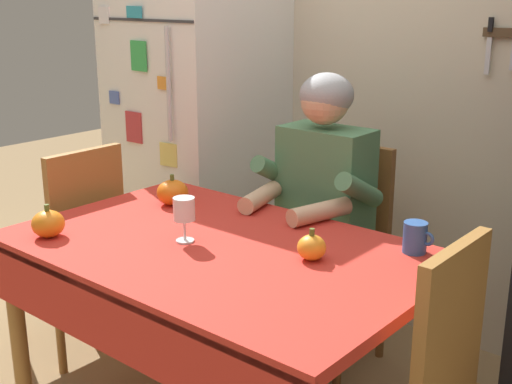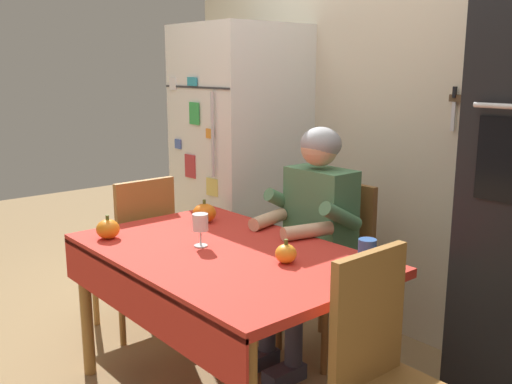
{
  "view_description": "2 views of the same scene",
  "coord_description": "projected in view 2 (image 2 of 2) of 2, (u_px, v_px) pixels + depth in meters",
  "views": [
    {
      "loc": [
        1.42,
        -1.41,
        1.53
      ],
      "look_at": [
        0.01,
        0.27,
        0.88
      ],
      "focal_mm": 47.19,
      "sensor_mm": 36.0,
      "label": 1
    },
    {
      "loc": [
        1.96,
        -1.38,
        1.54
      ],
      "look_at": [
        -0.01,
        0.29,
        0.98
      ],
      "focal_mm": 40.2,
      "sensor_mm": 36.0,
      "label": 2
    }
  ],
  "objects": [
    {
      "name": "back_wall_assembly",
      "position": [
        407.0,
        111.0,
        3.19
      ],
      "size": [
        3.7,
        0.13,
        2.6
      ],
      "color": "beige",
      "rests_on": "ground"
    },
    {
      "name": "chair_right_side",
      "position": [
        389.0,
        376.0,
        1.95
      ],
      "size": [
        0.4,
        0.4,
        0.93
      ],
      "color": "#9E6B33",
      "rests_on": "ground"
    },
    {
      "name": "pumpkin_small",
      "position": [
        108.0,
        229.0,
        2.72
      ],
      "size": [
        0.11,
        0.11,
        0.11
      ],
      "color": "orange",
      "rests_on": "dining_table"
    },
    {
      "name": "pumpkin_large",
      "position": [
        286.0,
        254.0,
        2.38
      ],
      "size": [
        0.09,
        0.09,
        0.1
      ],
      "color": "orange",
      "rests_on": "dining_table"
    },
    {
      "name": "chair_behind_person",
      "position": [
        334.0,
        260.0,
        3.12
      ],
      "size": [
        0.4,
        0.4,
        0.93
      ],
      "color": "brown",
      "rests_on": "ground"
    },
    {
      "name": "coffee_mug",
      "position": [
        367.0,
        251.0,
        2.38
      ],
      "size": [
        0.1,
        0.08,
        0.1
      ],
      "color": "#2D569E",
      "rests_on": "dining_table"
    },
    {
      "name": "refrigerator",
      "position": [
        241.0,
        166.0,
        3.78
      ],
      "size": [
        0.68,
        0.71,
        1.8
      ],
      "color": "white",
      "rests_on": "ground"
    },
    {
      "name": "pumpkin_medium",
      "position": [
        204.0,
        213.0,
        3.01
      ],
      "size": [
        0.12,
        0.12,
        0.12
      ],
      "color": "orange",
      "rests_on": "dining_table"
    },
    {
      "name": "chair_left_side",
      "position": [
        138.0,
        248.0,
        3.31
      ],
      "size": [
        0.4,
        0.4,
        0.93
      ],
      "color": "#9E6B33",
      "rests_on": "ground"
    },
    {
      "name": "wine_glass",
      "position": [
        200.0,
        224.0,
        2.59
      ],
      "size": [
        0.07,
        0.07,
        0.15
      ],
      "color": "white",
      "rests_on": "dining_table"
    },
    {
      "name": "seated_person",
      "position": [
        311.0,
        226.0,
        2.95
      ],
      "size": [
        0.47,
        0.55,
        1.25
      ],
      "color": "#38384C",
      "rests_on": "ground"
    },
    {
      "name": "dining_table",
      "position": [
        220.0,
        269.0,
        2.56
      ],
      "size": [
        1.4,
        0.9,
        0.74
      ],
      "color": "#9E6B33",
      "rests_on": "ground"
    }
  ]
}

